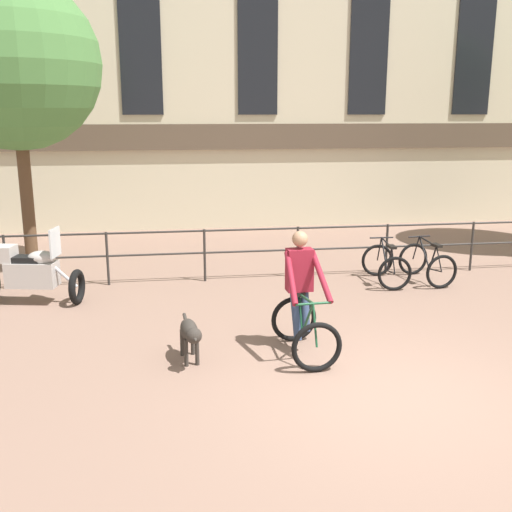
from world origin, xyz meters
The scene contains 9 objects.
ground_plane centered at (0.00, 0.00, 0.00)m, with size 60.00×60.00×0.00m, color #846656.
canal_railing centered at (0.00, 5.20, 0.71)m, with size 15.05×0.05×1.05m.
building_facade centered at (0.00, 10.99, 5.90)m, with size 18.00×0.72×11.86m.
cyclist_with_bike centered at (-0.76, 1.39, 0.76)m, with size 0.75×1.21×1.70m.
dog centered at (-2.32, 1.23, 0.43)m, with size 0.30×1.01×0.61m.
parked_motorcycle centered at (-4.96, 4.23, 0.56)m, with size 1.76×0.94×1.35m.
parked_bicycle_near_lamp centered at (1.63, 4.54, 0.36)m, with size 0.69×1.13×0.86m.
parked_bicycle_mid_left centered at (2.48, 4.54, 0.36)m, with size 0.80×1.19×0.86m.
tree_canalside_left centered at (-5.45, 6.59, 4.18)m, with size 3.38×3.38×5.89m.
Camera 1 is at (-2.54, -6.30, 3.30)m, focal length 42.00 mm.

